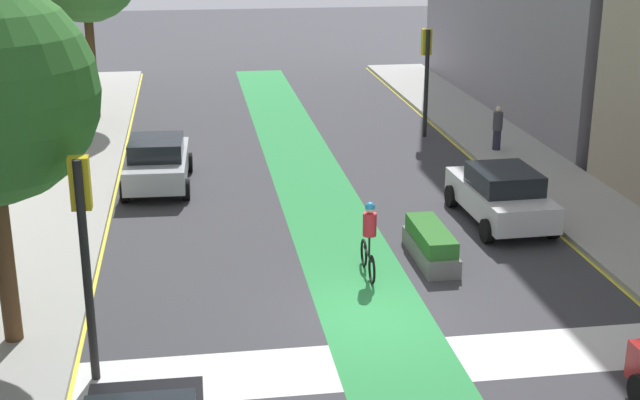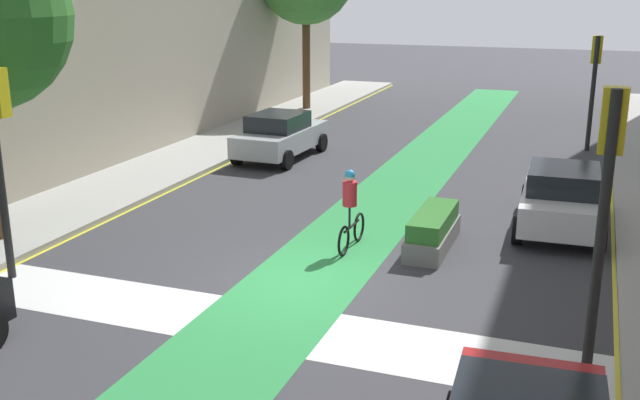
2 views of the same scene
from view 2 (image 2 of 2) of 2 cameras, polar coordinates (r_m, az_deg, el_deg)
ground_plane at (r=14.97m, az=-1.77°, el=-6.33°), size 120.00×120.00×0.00m
bike_lane_paint at (r=14.93m, az=-1.39°, el=-6.38°), size 2.40×60.00×0.01m
crosswalk_band at (r=13.30m, az=-5.03°, el=-9.40°), size 12.00×1.80×0.01m
curb_stripe_left at (r=17.95m, az=-19.87°, el=-3.41°), size 0.16×60.00×0.01m
curb_stripe_right at (r=14.06m, az=21.88°, el=-9.10°), size 0.16×60.00×0.01m
traffic_signal_near_right at (r=11.43m, az=21.12°, el=1.52°), size 0.35×0.52×4.36m
traffic_signal_far_right at (r=28.07m, az=20.29°, el=9.27°), size 0.35×0.52×4.02m
car_silver_left_far at (r=25.42m, az=-3.07°, el=4.99°), size 2.16×4.27×1.57m
car_white_right_far at (r=18.82m, az=18.04°, el=0.19°), size 2.12×4.25×1.57m
cyclist_in_lane at (r=16.49m, az=2.36°, el=-0.61°), size 0.32×1.73×1.86m
median_planter at (r=16.94m, az=8.64°, el=-2.34°), size 0.80×2.62×0.85m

